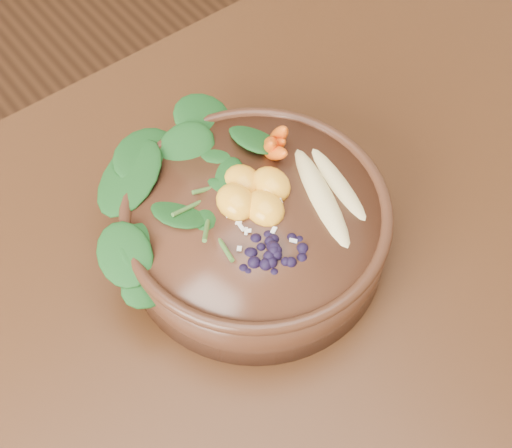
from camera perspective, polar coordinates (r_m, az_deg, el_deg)
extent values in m
cylinder|color=#331C0C|center=(1.47, 11.71, 8.51)|extent=(0.07, 0.07, 0.71)
cube|color=#422411|center=(0.72, -3.91, -14.44)|extent=(1.60, 0.90, 0.04)
cylinder|color=#3F2113|center=(0.75, 0.00, -0.43)|extent=(0.36, 0.36, 0.07)
ellipsoid|color=#E0CC84|center=(0.73, 6.67, 3.78)|extent=(0.05, 0.14, 0.02)
ellipsoid|color=#E0CC84|center=(0.72, 5.34, 2.93)|extent=(0.07, 0.14, 0.02)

